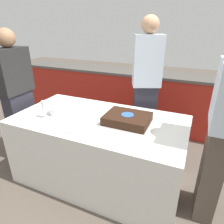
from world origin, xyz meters
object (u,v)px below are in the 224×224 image
(person_cutting_cake, at_px, (146,89))
(wine_glass, at_px, (44,107))
(person_seated_right, at_px, (220,134))
(plate_stack, at_px, (60,110))
(person_seated_left, at_px, (18,97))
(cake, at_px, (127,119))

(person_cutting_cake, bearing_deg, wine_glass, 23.55)
(wine_glass, distance_m, person_seated_right, 1.61)
(wine_glass, bearing_deg, plate_stack, 61.24)
(wine_glass, distance_m, person_seated_left, 0.61)
(plate_stack, height_order, person_seated_right, person_seated_right)
(plate_stack, distance_m, person_seated_left, 0.66)
(cake, distance_m, wine_glass, 0.84)
(wine_glass, bearing_deg, person_cutting_cake, 47.24)
(person_cutting_cake, bearing_deg, person_seated_right, 115.75)
(wine_glass, bearing_deg, person_seated_left, 161.57)
(person_cutting_cake, height_order, person_seated_right, person_cutting_cake)
(person_seated_right, bearing_deg, wine_glass, -83.10)
(wine_glass, xyz_separation_m, person_seated_right, (1.60, 0.19, -0.05))
(wine_glass, distance_m, person_cutting_cake, 1.19)
(person_cutting_cake, distance_m, person_seated_left, 1.55)
(cake, bearing_deg, person_seated_left, -178.76)
(cake, xyz_separation_m, plate_stack, (-0.73, -0.08, 0.00))
(wine_glass, relative_size, person_seated_right, 0.11)
(person_seated_left, xyz_separation_m, person_seated_right, (2.18, 0.00, -0.00))
(person_cutting_cake, relative_size, person_seated_right, 1.08)
(person_seated_right, bearing_deg, plate_stack, -87.99)
(cake, bearing_deg, wine_glass, -164.50)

